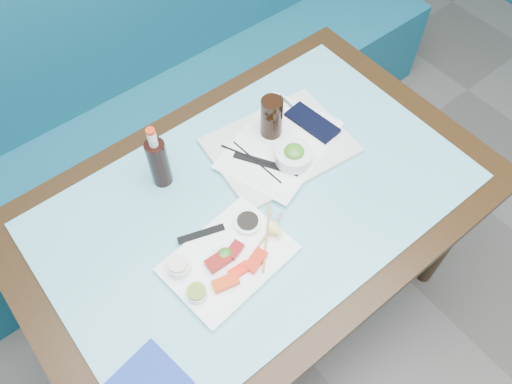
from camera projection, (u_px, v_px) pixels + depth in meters
booth_bench at (134, 119)px, 2.14m from camera, size 3.00×0.56×1.17m
dining_table at (257, 215)px, 1.53m from camera, size 1.40×0.90×0.75m
glass_top at (257, 200)px, 1.46m from camera, size 1.22×0.76×0.01m
sashimi_plate at (229, 259)px, 1.34m from camera, size 0.35×0.27×0.02m
salmon_left at (226, 283)px, 1.28m from camera, size 0.07×0.05×0.02m
salmon_mid at (240, 270)px, 1.30m from camera, size 0.06×0.03×0.01m
salmon_right at (256, 261)px, 1.32m from camera, size 0.08×0.05×0.02m
tuna_left at (218, 261)px, 1.31m from camera, size 0.06×0.04×0.02m
tuna_right at (235, 250)px, 1.33m from camera, size 0.06×0.05×0.02m
seaweed_garnish at (224, 254)px, 1.32m from camera, size 0.05×0.05×0.02m
ramekin_wasabi at (197, 294)px, 1.26m from camera, size 0.06×0.06×0.02m
wasabi_fill at (196, 291)px, 1.25m from camera, size 0.06×0.06×0.01m
ramekin_ginger at (179, 267)px, 1.30m from camera, size 0.08×0.08×0.03m
ginger_fill at (178, 264)px, 1.29m from camera, size 0.06×0.06×0.01m
soy_dish at (248, 223)px, 1.38m from camera, size 0.10×0.10×0.02m
soy_fill at (248, 221)px, 1.37m from camera, size 0.08×0.08×0.01m
lemon_wedge at (278, 232)px, 1.35m from camera, size 0.05×0.04×0.05m
chopstick_sleeve at (201, 234)px, 1.37m from camera, size 0.13×0.06×0.00m
wooden_chopstick_a at (264, 238)px, 1.36m from camera, size 0.19×0.07×0.01m
wooden_chopstick_b at (267, 236)px, 1.36m from camera, size 0.15×0.16×0.01m
serving_tray at (280, 146)px, 1.55m from camera, size 0.45×0.36×0.02m
paper_placemat at (280, 144)px, 1.55m from camera, size 0.44×0.37×0.00m
seaweed_bowl at (294, 157)px, 1.49m from camera, size 0.14×0.14×0.04m
seaweed_salad at (294, 151)px, 1.47m from camera, size 0.08×0.08×0.03m
cola_glass at (271, 117)px, 1.52m from camera, size 0.07×0.07×0.14m
navy_pouch at (312, 123)px, 1.59m from camera, size 0.10×0.18×0.01m
fork at (289, 105)px, 1.63m from camera, size 0.01×0.10×0.01m
black_chopstick_a at (257, 162)px, 1.51m from camera, size 0.02×0.21×0.01m
black_chopstick_b at (259, 160)px, 1.51m from camera, size 0.11×0.24×0.01m
tray_sleeve at (258, 161)px, 1.51m from camera, size 0.10×0.15×0.00m
cola_bottle_body at (159, 163)px, 1.42m from camera, size 0.07×0.07×0.17m
cola_bottle_neck at (152, 139)px, 1.33m from camera, size 0.03×0.03×0.05m
cola_bottle_cap at (150, 131)px, 1.31m from camera, size 0.03×0.03×0.01m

